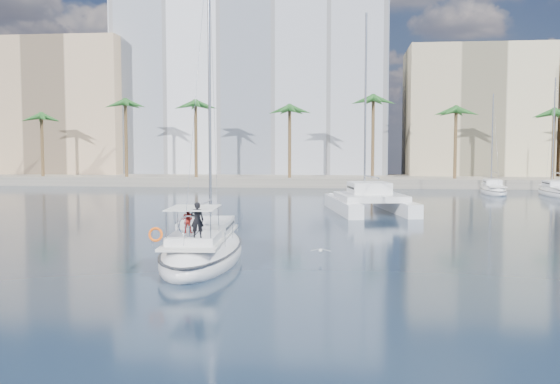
# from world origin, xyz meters

# --- Properties ---
(ground) EXTENTS (160.00, 160.00, 0.00)m
(ground) POSITION_xyz_m (0.00, 0.00, 0.00)
(ground) COLOR black
(ground) RESTS_ON ground
(quay) EXTENTS (120.00, 14.00, 1.20)m
(quay) POSITION_xyz_m (0.00, 61.00, 0.60)
(quay) COLOR gray
(quay) RESTS_ON ground
(building_modern) EXTENTS (42.00, 16.00, 28.00)m
(building_modern) POSITION_xyz_m (-12.00, 73.00, 14.00)
(building_modern) COLOR silver
(building_modern) RESTS_ON ground
(building_tan_left) EXTENTS (22.00, 14.00, 22.00)m
(building_tan_left) POSITION_xyz_m (-42.00, 69.00, 11.00)
(building_tan_left) COLOR tan
(building_tan_left) RESTS_ON ground
(building_beige) EXTENTS (20.00, 14.00, 20.00)m
(building_beige) POSITION_xyz_m (22.00, 70.00, 10.00)
(building_beige) COLOR beige
(building_beige) RESTS_ON ground
(palm_left) EXTENTS (3.60, 3.60, 12.30)m
(palm_left) POSITION_xyz_m (-34.00, 57.00, 10.28)
(palm_left) COLOR brown
(palm_left) RESTS_ON ground
(palm_centre) EXTENTS (3.60, 3.60, 12.30)m
(palm_centre) POSITION_xyz_m (0.00, 57.00, 10.28)
(palm_centre) COLOR brown
(palm_centre) RESTS_ON ground
(main_sloop) EXTENTS (4.26, 11.45, 16.71)m
(main_sloop) POSITION_xyz_m (-3.79, 2.23, 0.52)
(main_sloop) COLOR white
(main_sloop) RESTS_ON ground
(catamaran) EXTENTS (7.86, 12.42, 16.87)m
(catamaran) POSITION_xyz_m (5.01, 25.52, 1.13)
(catamaran) COLOR white
(catamaran) RESTS_ON ground
(seagull) EXTENTS (1.01, 0.43, 0.19)m
(seagull) POSITION_xyz_m (1.89, 3.00, 0.47)
(seagull) COLOR silver
(seagull) RESTS_ON ground
(moored_yacht_a) EXTENTS (3.37, 9.52, 11.90)m
(moored_yacht_a) POSITION_xyz_m (20.00, 47.00, 0.00)
(moored_yacht_a) COLOR white
(moored_yacht_a) RESTS_ON ground
(moored_yacht_b) EXTENTS (3.32, 10.83, 13.72)m
(moored_yacht_b) POSITION_xyz_m (26.50, 45.00, 0.00)
(moored_yacht_b) COLOR white
(moored_yacht_b) RESTS_ON ground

